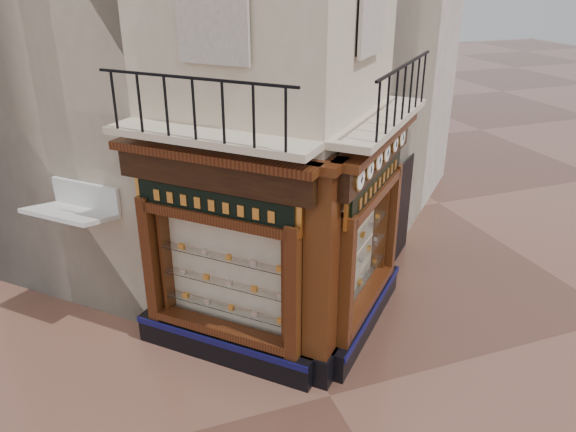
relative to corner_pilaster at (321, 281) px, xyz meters
name	(u,v)px	position (x,y,z in m)	size (l,w,h in m)	color
ground	(330,396)	(0.00, -0.50, -1.95)	(80.00, 80.00, 0.00)	#543227
neighbour_left	(101,14)	(-2.47, 8.13, 3.55)	(8.00, 8.00, 11.00)	beige
neighbour_right	(290,10)	(2.47, 8.13, 3.55)	(8.00, 8.00, 11.00)	beige
shopfront_left	(220,264)	(-1.41, 1.07, 0.03)	(2.86, 2.86, 3.98)	black
shopfront_right	(368,238)	(1.41, 1.07, 0.03)	(2.86, 2.86, 3.98)	black
corner_pilaster	(321,281)	(0.00, 0.00, 0.00)	(0.85, 0.85, 3.98)	black
balcony	(300,128)	(0.00, 0.99, 2.27)	(5.94, 2.97, 1.03)	beige
clock_a	(360,179)	(0.59, -0.01, 1.67)	(0.31, 0.31, 0.38)	#BB933E
clock_b	(369,169)	(0.94, 0.33, 1.67)	(0.28, 0.28, 0.35)	#BB933E
clock_c	(378,160)	(1.29, 0.69, 1.67)	(0.28, 0.28, 0.35)	#BB933E
clock_d	(386,153)	(1.63, 1.02, 1.67)	(0.29, 0.29, 0.36)	#BB933E
clock_e	(395,144)	(2.02, 1.42, 1.67)	(0.26, 0.26, 0.32)	#BB933E
clock_f	(401,137)	(2.38, 1.77, 1.67)	(0.30, 0.30, 0.37)	#BB933E
awning	(89,326)	(-3.71, 3.00, -1.95)	(1.55, 0.93, 0.08)	silver
signboard_left	(214,204)	(-1.46, 1.01, 1.15)	(2.23, 2.23, 0.60)	gold
signboard_right	(376,182)	(1.46, 1.01, 1.15)	(2.24, 2.24, 0.60)	gold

